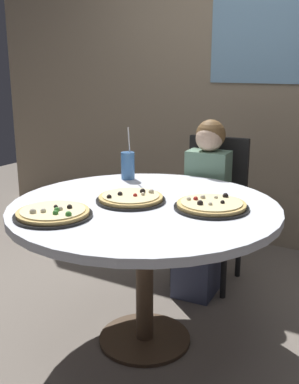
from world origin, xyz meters
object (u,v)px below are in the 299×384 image
at_px(chair_wooden, 213,202).
at_px(pizza_pepperoni, 211,205).
at_px(pizza_veggie, 53,213).
at_px(soda_cup, 128,165).
at_px(pizza_cheese, 131,198).
at_px(dining_table, 144,221).
at_px(diner_child, 203,217).

xyz_separation_m(chair_wooden, pizza_pepperoni, (0.32, -0.79, 0.24)).
distance_m(pizza_veggie, soda_cup, 0.78).
distance_m(pizza_cheese, soda_cup, 0.48).
height_order(dining_table, pizza_cheese, pizza_cheese).
bearing_deg(pizza_cheese, chair_wooden, 85.05).
distance_m(pizza_veggie, pizza_pepperoni, 0.73).
bearing_deg(chair_wooden, pizza_veggie, -101.02).
bearing_deg(pizza_cheese, dining_table, -6.13).
bearing_deg(diner_child, dining_table, -90.46).
xyz_separation_m(dining_table, pizza_pepperoni, (0.31, 0.10, 0.10)).
distance_m(chair_wooden, pizza_veggie, 1.30).
relative_size(pizza_veggie, pizza_pepperoni, 0.99).
xyz_separation_m(dining_table, soda_cup, (-0.35, 0.40, 0.17)).
height_order(diner_child, pizza_pepperoni, diner_child).
bearing_deg(dining_table, diner_child, 89.54).
height_order(dining_table, pizza_pepperoni, pizza_pepperoni).
relative_size(pizza_veggie, pizza_cheese, 1.02).
bearing_deg(diner_child, pizza_pepperoni, -63.51).
relative_size(diner_child, pizza_veggie, 3.07).
distance_m(chair_wooden, pizza_cheese, 0.91).
height_order(pizza_cheese, soda_cup, soda_cup).
bearing_deg(pizza_veggie, chair_wooden, 78.98).
bearing_deg(soda_cup, dining_table, -48.53).
height_order(pizza_veggie, pizza_pepperoni, same).
relative_size(chair_wooden, pizza_veggie, 2.69).
bearing_deg(dining_table, soda_cup, 131.47).
bearing_deg(pizza_pepperoni, pizza_cheese, -167.18).
distance_m(dining_table, soda_cup, 0.56).
relative_size(chair_wooden, soda_cup, 3.09).
bearing_deg(soda_cup, diner_child, 40.93).
bearing_deg(chair_wooden, pizza_cheese, -94.95).
bearing_deg(pizza_veggie, pizza_pepperoni, 39.89).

